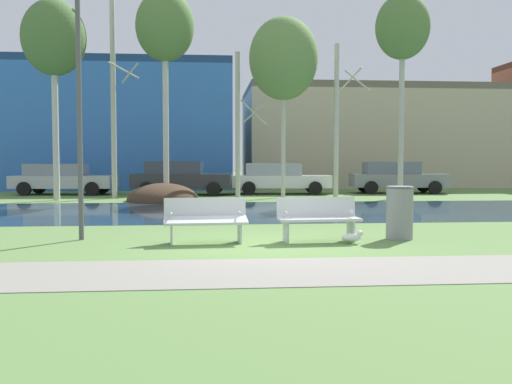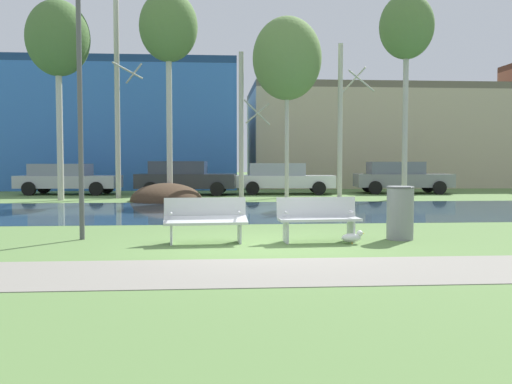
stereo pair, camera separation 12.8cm
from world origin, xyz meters
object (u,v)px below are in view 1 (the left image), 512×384
Objects in this scene: parked_sedan_second_dark at (180,177)px; parked_wagon_fourth_grey at (396,177)px; streetlamp at (79,67)px; parked_van_nearest_silver at (62,178)px; bench_left at (206,219)px; trash_bin at (400,212)px; bench_right at (318,218)px; seagull at (352,237)px; parked_hatch_third_white at (279,178)px.

parked_wagon_fourth_grey is (10.59, 0.44, -0.01)m from parked_sedan_second_dark.
parked_wagon_fourth_grey is at bearing 52.49° from streetlamp.
parked_van_nearest_silver is 16.18m from parked_wagon_fourth_grey.
bench_left is 17.68m from parked_van_nearest_silver.
trash_bin is at bearing -4.24° from streetlamp.
bench_right is 3.62× the size of seagull.
parked_van_nearest_silver is at bearing 179.26° from parked_wagon_fourth_grey.
bench_left is 2.85m from seagull.
streetlamp is (-5.31, 1.02, 3.33)m from seagull.
streetlamp reaches higher than trash_bin.
parked_hatch_third_white is at bearing 3.99° from parked_sedan_second_dark.
parked_wagon_fourth_grey is at bearing -0.74° from parked_van_nearest_silver.
parked_wagon_fourth_grey is at bearing 1.09° from parked_hatch_third_white.
bench_right is 0.34× the size of parked_wagon_fourth_grey.
parked_sedan_second_dark is at bearing 94.62° from bench_left.
parked_hatch_third_white reaches higher than bench_right.
parked_sedan_second_dark is at bearing -177.62° from parked_wagon_fourth_grey.
parked_wagon_fourth_grey reaches higher than bench_left.
trash_bin is 0.23× the size of parked_sedan_second_dark.
trash_bin is 19.37m from parked_van_nearest_silver.
parked_wagon_fourth_grey reaches higher than parked_van_nearest_silver.
seagull is at bearing -30.24° from bench_right.
parked_sedan_second_dark reaches higher than parked_hatch_third_white.
parked_hatch_third_white reaches higher than parked_van_nearest_silver.
seagull is 0.09× the size of streetlamp.
bench_right is 5.62m from streetlamp.
parked_wagon_fourth_grey reaches higher than bench_right.
bench_left is 1.51× the size of trash_bin.
parked_hatch_third_white is at bearing 87.72° from seagull.
bench_right is 18.65m from parked_van_nearest_silver.
seagull is 0.09× the size of parked_sedan_second_dark.
bench_left is 3.62× the size of seagull.
parked_hatch_third_white is at bearing -1.79° from parked_van_nearest_silver.
parked_wagon_fourth_grey reaches higher than parked_hatch_third_white.
trash_bin is 0.21× the size of streetlamp.
seagull is at bearing -75.71° from parked_sedan_second_dark.
parked_sedan_second_dark reaches higher than seagull.
seagull is 16.34m from parked_hatch_third_white.
trash_bin is 0.22× the size of parked_van_nearest_silver.
parked_wagon_fourth_grey is at bearing 59.90° from bench_left.
seagull is 0.09× the size of parked_wagon_fourth_grey.
bench_right is 1.51× the size of trash_bin.
streetlamp is 1.08× the size of parked_wagon_fourth_grey.
bench_left and bench_right have the same top height.
parked_wagon_fourth_grey reaches higher than seagull.
bench_right is at bearing -60.91° from parked_van_nearest_silver.
parked_wagon_fourth_grey is at bearing 68.37° from seagull.
parked_hatch_third_white is (0.65, 16.32, 0.65)m from seagull.
parked_sedan_second_dark is 10.60m from parked_wagon_fourth_grey.
bench_left is 0.34× the size of parked_hatch_third_white.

